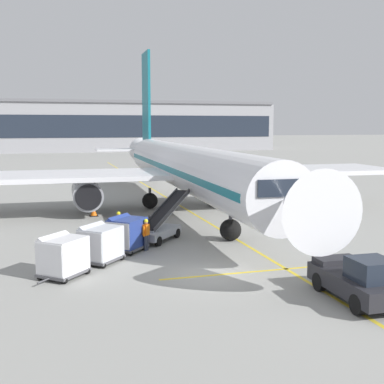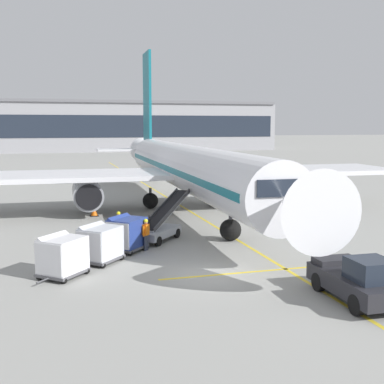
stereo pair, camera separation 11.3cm
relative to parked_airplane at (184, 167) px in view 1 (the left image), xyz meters
name	(u,v)px [view 1 (the left image)]	position (x,y,z in m)	size (l,w,h in m)	color
ground_plane	(209,275)	(-3.71, -17.87, -3.40)	(600.00, 600.00, 0.00)	gray
parked_airplane	(184,167)	(0.00, 0.00, 0.00)	(35.75, 45.21, 14.95)	white
belt_loader	(159,226)	(-4.36, -10.24, -2.58)	(4.48, 4.94, 2.70)	#A3A8B2
baggage_cart_lead	(126,233)	(-6.60, -12.43, -2.40)	(2.52, 2.58, 1.91)	#515156
baggage_cart_second	(100,243)	(-8.21, -14.39, -2.40)	(2.52, 2.58, 1.91)	#515156
baggage_cart_third	(62,255)	(-10.07, -16.32, -2.40)	(2.52, 2.58, 1.91)	#515156
pushback_tug	(360,280)	(0.86, -22.67, -2.57)	(2.19, 4.44, 1.83)	#232328
ground_crew_by_loader	(119,224)	(-6.67, -9.90, -2.40)	(0.39, 0.51, 1.74)	#333847
ground_crew_by_carts	(146,232)	(-5.57, -12.65, -2.40)	(0.43, 0.45, 1.74)	#333847
safety_cone_engine_keepout	(94,212)	(-7.35, -1.22, -3.06)	(0.62, 0.62, 0.71)	black
apron_guidance_line_lead_in	(188,211)	(0.11, -0.89, -3.39)	(0.20, 110.00, 0.01)	yellow
apron_guidance_line_stop_bar	(283,269)	(-0.03, -17.96, -3.39)	(12.00, 0.20, 0.01)	yellow
terminal_building	(105,126)	(4.82, 98.51, 3.10)	(90.19, 18.58, 13.11)	#939399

